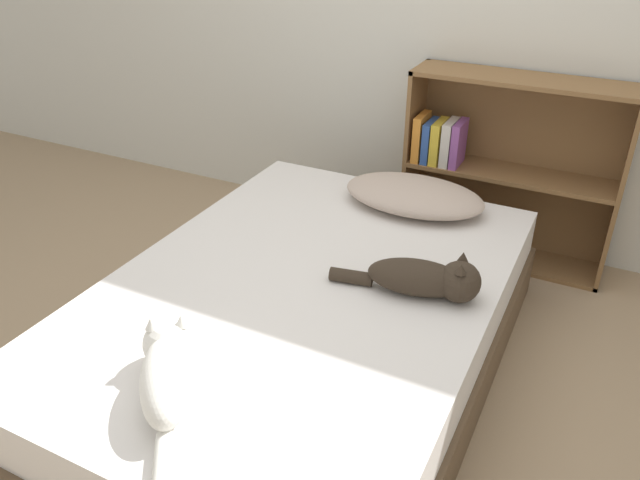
% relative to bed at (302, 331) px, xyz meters
% --- Properties ---
extents(ground_plane, '(8.00, 8.00, 0.00)m').
position_rel_bed_xyz_m(ground_plane, '(0.00, 0.00, -0.20)').
color(ground_plane, '#997F60').
extents(bed, '(1.30, 1.90, 0.41)m').
position_rel_bed_xyz_m(bed, '(0.00, 0.00, 0.00)').
color(bed, brown).
rests_on(bed, ground_plane).
extents(pillow, '(0.60, 0.37, 0.11)m').
position_rel_bed_xyz_m(pillow, '(0.14, 0.74, 0.26)').
color(pillow, '#B29E8E').
rests_on(pillow, bed).
extents(cat_light, '(0.36, 0.45, 0.17)m').
position_rel_bed_xyz_m(cat_light, '(-0.07, -0.62, 0.28)').
color(cat_light, white).
rests_on(cat_light, bed).
extents(cat_dark, '(0.50, 0.19, 0.16)m').
position_rel_bed_xyz_m(cat_dark, '(0.41, 0.13, 0.27)').
color(cat_dark, '#33281E').
rests_on(cat_dark, bed).
extents(bookshelf, '(0.96, 0.26, 0.89)m').
position_rel_bed_xyz_m(bookshelf, '(0.41, 1.24, 0.26)').
color(bookshelf, brown).
rests_on(bookshelf, ground_plane).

